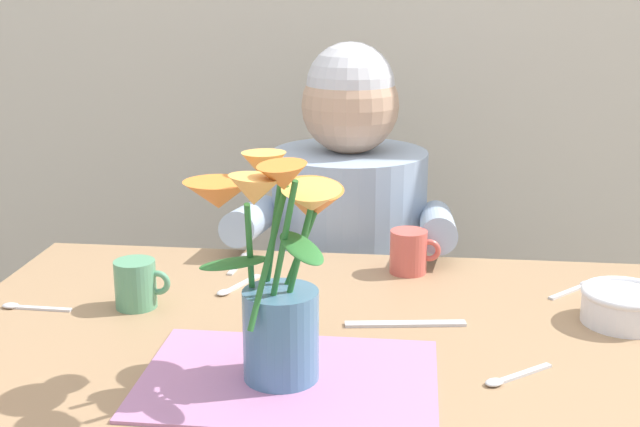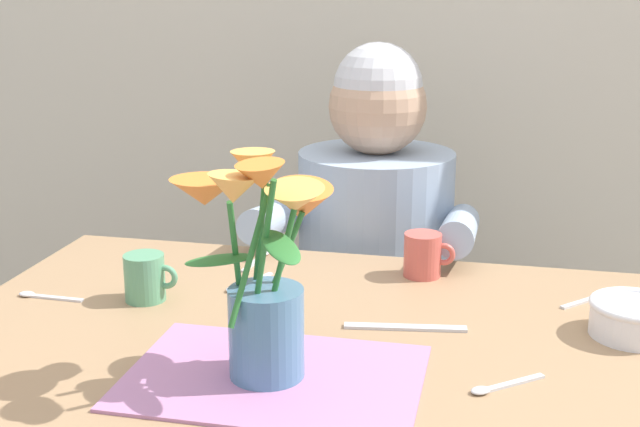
% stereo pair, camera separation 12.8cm
% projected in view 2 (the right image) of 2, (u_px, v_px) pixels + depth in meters
% --- Properties ---
extents(dining_table, '(1.20, 0.80, 0.74)m').
position_uv_depth(dining_table, '(321.00, 394.00, 1.31)').
color(dining_table, '#9E7A56').
rests_on(dining_table, ground_plane).
extents(seated_person, '(0.45, 0.47, 1.14)m').
position_uv_depth(seated_person, '(374.00, 299.00, 1.91)').
color(seated_person, '#4C4C56').
rests_on(seated_person, ground_plane).
extents(striped_placemat, '(0.40, 0.28, 0.00)m').
position_uv_depth(striped_placemat, '(274.00, 377.00, 1.15)').
color(striped_placemat, '#B275A3').
rests_on(striped_placemat, dining_table).
extents(flower_vase, '(0.22, 0.23, 0.32)m').
position_uv_depth(flower_vase, '(264.00, 266.00, 1.11)').
color(flower_vase, teal).
rests_on(flower_vase, dining_table).
extents(ceramic_bowl, '(0.14, 0.14, 0.06)m').
position_uv_depth(ceramic_bowl, '(634.00, 317.00, 1.28)').
color(ceramic_bowl, white).
rests_on(ceramic_bowl, dining_table).
extents(dinner_knife, '(0.19, 0.04, 0.00)m').
position_uv_depth(dinner_knife, '(405.00, 327.00, 1.31)').
color(dinner_knife, silver).
rests_on(dinner_knife, dining_table).
extents(coffee_cup, '(0.09, 0.07, 0.08)m').
position_uv_depth(coffee_cup, '(423.00, 255.00, 1.53)').
color(coffee_cup, '#CC564C').
rests_on(coffee_cup, dining_table).
extents(tea_cup, '(0.09, 0.07, 0.08)m').
position_uv_depth(tea_cup, '(146.00, 277.00, 1.42)').
color(tea_cup, '#569970').
rests_on(tea_cup, dining_table).
extents(spoon_0, '(0.03, 0.12, 0.01)m').
position_uv_depth(spoon_0, '(259.00, 258.00, 1.63)').
color(spoon_0, silver).
rests_on(spoon_0, dining_table).
extents(spoon_1, '(0.10, 0.09, 0.01)m').
position_uv_depth(spoon_1, '(496.00, 387.00, 1.12)').
color(spoon_1, silver).
rests_on(spoon_1, dining_table).
extents(spoon_2, '(0.12, 0.02, 0.01)m').
position_uv_depth(spoon_2, '(40.00, 296.00, 1.44)').
color(spoon_2, silver).
rests_on(spoon_2, dining_table).
extents(spoon_3, '(0.06, 0.11, 0.01)m').
position_uv_depth(spoon_3, '(242.00, 285.00, 1.49)').
color(spoon_3, silver).
rests_on(spoon_3, dining_table).
extents(spoon_4, '(0.09, 0.10, 0.01)m').
position_uv_depth(spoon_4, '(594.00, 297.00, 1.43)').
color(spoon_4, silver).
rests_on(spoon_4, dining_table).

